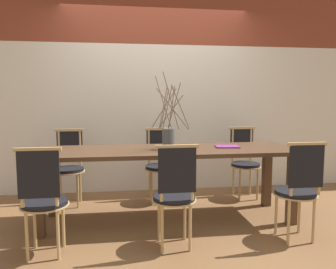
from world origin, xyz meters
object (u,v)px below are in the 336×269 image
object	(u,v)px
chair_far_center	(244,159)
book_stack	(227,147)
dining_table	(168,158)
vase_centerpiece	(168,136)
chair_near_center	(298,187)

from	to	relation	value
chair_far_center	book_stack	world-z (taller)	chair_far_center
dining_table	vase_centerpiece	distance (m)	0.24
chair_far_center	dining_table	bearing A→B (deg)	31.89
chair_near_center	vase_centerpiece	bearing A→B (deg)	148.73
chair_near_center	vase_centerpiece	world-z (taller)	vase_centerpiece
vase_centerpiece	book_stack	size ratio (longest dim) A/B	2.99
chair_far_center	vase_centerpiece	bearing A→B (deg)	32.94
dining_table	vase_centerpiece	bearing A→B (deg)	-92.46
dining_table	chair_near_center	bearing A→B (deg)	-32.41
dining_table	chair_near_center	distance (m)	1.29
dining_table	chair_near_center	size ratio (longest dim) A/B	2.94
chair_near_center	vase_centerpiece	xyz separation A→B (m)	(-1.08, 0.66, 0.40)
dining_table	chair_far_center	world-z (taller)	chair_far_center
chair_near_center	book_stack	size ratio (longest dim) A/B	3.47
vase_centerpiece	book_stack	world-z (taller)	vase_centerpiece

